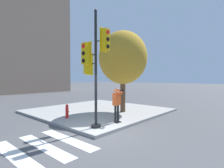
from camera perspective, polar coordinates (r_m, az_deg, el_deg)
ground_plane at (r=7.67m, az=-5.22°, el=-15.86°), size 160.00×160.00×0.00m
sidewalk_corner at (r=12.46m, az=-4.50°, el=-8.62°), size 8.00×8.00×0.14m
traffic_signal_pole at (r=7.74m, az=-5.97°, el=7.42°), size 0.96×1.46×5.23m
person_photographer at (r=8.70m, az=1.62°, el=-5.77°), size 0.50×0.53×1.73m
street_tree at (r=11.55m, az=3.58°, el=8.51°), size 3.15×3.15×5.28m
fire_hydrant at (r=10.03m, az=-14.47°, el=-8.61°), size 0.17×0.23×0.77m
building_right at (r=36.13m, az=-29.12°, el=14.56°), size 14.49×12.58×20.84m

